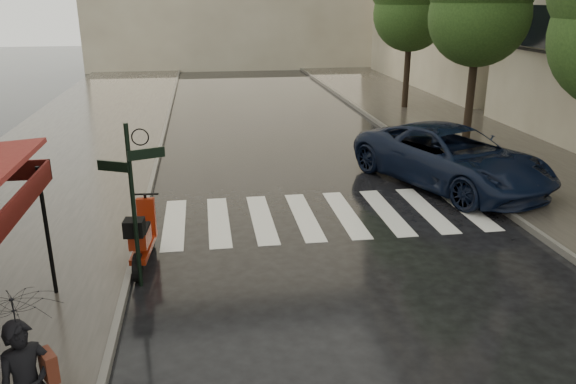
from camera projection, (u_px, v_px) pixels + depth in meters
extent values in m
plane|color=black|center=(209.00, 382.00, 7.89)|extent=(120.00, 120.00, 0.00)
cube|color=#38332D|center=(64.00, 160.00, 18.44)|extent=(6.00, 60.00, 0.12)
cube|color=#38332D|center=(484.00, 143.00, 20.54)|extent=(5.50, 60.00, 0.12)
cube|color=#595651|center=(158.00, 156.00, 18.87)|extent=(0.12, 60.00, 0.16)
cube|color=#595651|center=(411.00, 146.00, 20.13)|extent=(0.12, 60.00, 0.16)
cube|color=silver|center=(174.00, 223.00, 13.39)|extent=(0.50, 3.20, 0.01)
cube|color=silver|center=(219.00, 221.00, 13.54)|extent=(0.50, 3.20, 0.01)
cube|color=silver|center=(262.00, 219.00, 13.69)|extent=(0.50, 3.20, 0.01)
cube|color=silver|center=(304.00, 216.00, 13.84)|extent=(0.50, 3.20, 0.01)
cube|color=silver|center=(345.00, 214.00, 13.99)|extent=(0.50, 3.20, 0.01)
cube|color=silver|center=(386.00, 212.00, 14.14)|extent=(0.50, 3.20, 0.01)
cube|color=silver|center=(426.00, 209.00, 14.29)|extent=(0.50, 3.20, 0.01)
cube|color=silver|center=(464.00, 207.00, 14.44)|extent=(0.50, 3.20, 0.01)
cylinder|color=black|center=(47.00, 232.00, 9.66)|extent=(0.07, 0.07, 2.35)
cylinder|color=black|center=(134.00, 208.00, 10.01)|extent=(0.08, 0.08, 3.10)
cube|color=black|center=(146.00, 154.00, 9.73)|extent=(0.62, 0.26, 0.18)
cube|color=black|center=(113.00, 166.00, 9.71)|extent=(0.56, 0.29, 0.18)
cylinder|color=black|center=(472.00, 80.00, 19.67)|extent=(0.28, 0.28, 4.48)
sphere|color=#1C3714|center=(479.00, 16.00, 18.96)|extent=(3.40, 3.40, 3.40)
cylinder|color=black|center=(408.00, 61.00, 26.26)|extent=(0.28, 0.28, 4.37)
sphere|color=#1C3714|center=(411.00, 14.00, 25.56)|extent=(3.40, 3.40, 3.40)
imported|color=black|center=(11.00, 296.00, 5.96)|extent=(1.37, 1.38, 0.91)
cube|color=#502115|center=(49.00, 366.00, 6.44)|extent=(0.28, 0.34, 0.36)
cylinder|color=black|center=(138.00, 267.00, 10.64)|extent=(0.16, 0.55, 0.54)
cylinder|color=black|center=(150.00, 237.00, 11.97)|extent=(0.16, 0.55, 0.54)
cube|color=maroon|center=(144.00, 247.00, 11.30)|extent=(0.44, 1.49, 0.11)
cube|color=maroon|center=(140.00, 237.00, 10.92)|extent=(0.39, 0.65, 0.32)
cube|color=maroon|center=(147.00, 218.00, 11.64)|extent=(0.37, 0.17, 0.85)
cylinder|color=black|center=(146.00, 194.00, 11.59)|extent=(0.52, 0.09, 0.04)
cube|color=black|center=(134.00, 228.00, 10.40)|extent=(0.39, 0.37, 0.32)
imported|color=black|center=(451.00, 157.00, 15.88)|extent=(4.87, 6.63, 1.68)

